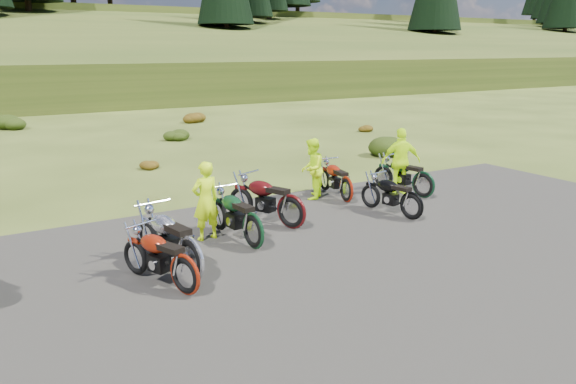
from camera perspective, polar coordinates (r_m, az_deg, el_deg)
ground at (r=11.37m, az=1.85°, el=-5.87°), size 300.00×300.00×0.00m
gravel_pad at (r=9.87m, az=8.21°, el=-9.29°), size 20.00×12.00×0.04m
hill_slope at (r=59.37m, az=-25.55°, el=9.27°), size 300.00×45.97×9.37m
shrub_3 at (r=31.15m, az=-26.27°, el=6.56°), size 1.56×1.56×0.92m
shrub_4 at (r=19.30m, az=-14.10°, el=2.91°), size 0.77×0.77×0.45m
shrub_5 at (r=25.14m, az=-11.35°, el=5.85°), size 1.03×1.03×0.61m
shrub_6 at (r=31.06m, az=-9.63°, el=7.67°), size 1.30×1.30×0.77m
shrub_7 at (r=21.64m, az=10.29°, el=4.96°), size 1.56×1.56×0.92m
shrub_8 at (r=27.54m, az=7.61°, el=6.57°), size 0.77×0.77×0.45m
motorcycle_1 at (r=9.50m, az=-10.30°, el=-10.36°), size 1.29×2.07×1.03m
motorcycle_2 at (r=11.37m, az=-3.51°, el=-5.89°), size 0.89×2.16×1.11m
motorcycle_3 at (r=10.01m, az=-9.75°, el=-9.00°), size 1.16×2.36×1.18m
motorcycle_4 at (r=12.57m, az=0.35°, el=-3.85°), size 1.53×2.33×1.16m
motorcycle_5 at (r=13.53m, az=12.37°, el=-2.86°), size 0.94×1.96×0.99m
motorcycle_6 at (r=14.76m, az=5.92°, el=-1.13°), size 0.92×2.00×1.01m
motorcycle_7 at (r=15.54m, az=13.51°, el=-0.67°), size 1.05×2.12×1.06m
person_middle at (r=11.77m, az=-8.37°, el=-1.04°), size 0.65×0.47×1.67m
person_right_a at (r=14.86m, az=2.43°, el=2.25°), size 0.99×0.99×1.62m
person_right_b at (r=15.65m, az=11.40°, el=2.98°), size 1.15×0.86×1.82m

